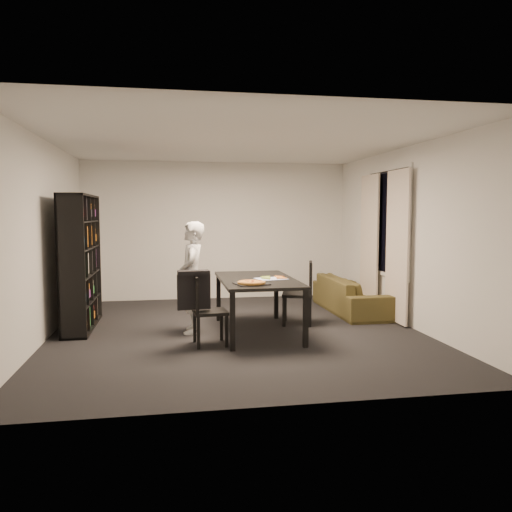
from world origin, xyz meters
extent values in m
cube|color=black|center=(0.00, 0.00, 0.00)|extent=(5.00, 5.50, 0.01)
cube|color=white|center=(0.00, 0.00, 2.60)|extent=(5.00, 5.50, 0.01)
cube|color=white|center=(0.00, 2.75, 1.30)|extent=(5.00, 0.01, 2.60)
cube|color=white|center=(0.00, -2.75, 1.30)|extent=(5.00, 0.01, 2.60)
cube|color=white|center=(-2.50, 0.00, 1.30)|extent=(0.01, 5.50, 2.60)
cube|color=white|center=(2.50, 0.00, 1.30)|extent=(0.01, 5.50, 2.60)
cube|color=black|center=(2.48, 0.60, 1.50)|extent=(0.02, 1.40, 1.60)
cube|color=white|center=(2.48, 0.60, 1.50)|extent=(0.03, 1.52, 1.72)
cube|color=beige|center=(2.40, 0.08, 1.15)|extent=(0.03, 0.70, 2.25)
cube|color=beige|center=(2.40, 1.12, 1.15)|extent=(0.03, 0.70, 2.25)
cube|color=black|center=(-2.16, 0.60, 0.95)|extent=(0.35, 1.50, 1.90)
cube|color=black|center=(0.27, -0.13, 0.73)|extent=(1.00, 1.80, 0.04)
cube|color=black|center=(-0.18, -0.98, 0.35)|extent=(0.06, 0.06, 0.71)
cube|color=black|center=(0.72, -0.98, 0.35)|extent=(0.06, 0.06, 0.71)
cube|color=black|center=(-0.18, 0.72, 0.35)|extent=(0.06, 0.06, 0.71)
cube|color=black|center=(0.72, 0.72, 0.35)|extent=(0.06, 0.06, 0.71)
cube|color=black|center=(-0.42, -0.65, 0.41)|extent=(0.44, 0.44, 0.04)
cube|color=black|center=(-0.60, -0.67, 0.65)|extent=(0.07, 0.41, 0.43)
cube|color=black|center=(-0.60, -0.67, 0.85)|extent=(0.06, 0.39, 0.05)
cube|color=black|center=(-0.23, -0.81, 0.20)|extent=(0.04, 0.04, 0.39)
cube|color=black|center=(-0.26, -0.47, 0.20)|extent=(0.04, 0.04, 0.39)
cube|color=black|center=(-0.58, -0.84, 0.20)|extent=(0.04, 0.04, 0.39)
cube|color=black|center=(-0.61, -0.49, 0.20)|extent=(0.04, 0.04, 0.39)
cube|color=black|center=(0.94, 0.29, 0.44)|extent=(0.53, 0.53, 0.04)
cube|color=black|center=(1.13, 0.24, 0.69)|extent=(0.16, 0.43, 0.46)
cube|color=black|center=(1.13, 0.24, 0.91)|extent=(0.14, 0.40, 0.05)
cube|color=black|center=(0.81, 0.52, 0.21)|extent=(0.04, 0.04, 0.42)
cube|color=black|center=(0.71, 0.16, 0.21)|extent=(0.04, 0.04, 0.42)
cube|color=black|center=(1.17, 0.42, 0.21)|extent=(0.04, 0.04, 0.42)
cube|color=black|center=(1.07, 0.06, 0.21)|extent=(0.04, 0.04, 0.42)
cube|color=black|center=(-0.62, -0.67, 0.67)|extent=(0.41, 0.11, 0.43)
cube|color=black|center=(-0.62, -0.67, 0.91)|extent=(0.40, 0.20, 0.05)
imported|color=silver|center=(-0.61, 0.04, 0.76)|extent=(0.42, 0.59, 1.53)
cube|color=black|center=(0.10, -0.66, 0.76)|extent=(0.45, 0.39, 0.01)
cylinder|color=#A87231|center=(0.10, -0.68, 0.77)|extent=(0.35, 0.35, 0.02)
cylinder|color=gold|center=(0.10, -0.68, 0.79)|extent=(0.31, 0.31, 0.01)
cube|color=white|center=(0.44, -0.22, 0.75)|extent=(0.46, 0.38, 0.01)
imported|color=#41391A|center=(2.08, 1.04, 0.29)|extent=(0.77, 1.97, 0.57)
camera|label=1|loc=(-0.91, -6.78, 1.64)|focal=35.00mm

